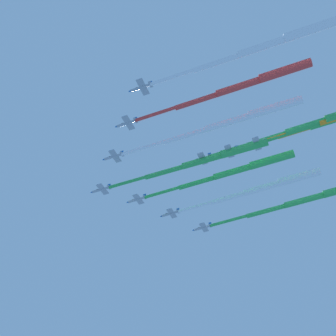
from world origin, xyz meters
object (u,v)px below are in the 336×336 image
at_px(jet_port_outer, 267,45).
at_px(jet_port_mid, 243,85).
at_px(jet_port_inner, 233,121).
at_px(jet_starboard_mid, 266,187).
at_px(jet_starboard_outer, 309,199).
at_px(jet_trail_port, 310,125).
at_px(jet_lead, 207,159).
at_px(jet_starboard_inner, 237,170).

bearing_deg(jet_port_outer, jet_port_mid, -51.89).
distance_m(jet_port_inner, jet_starboard_mid, 38.85).
bearing_deg(jet_starboard_outer, jet_starboard_mid, 31.97).
relative_size(jet_port_inner, jet_trail_port, 1.13).
height_order(jet_lead, jet_starboard_outer, jet_starboard_outer).
height_order(jet_lead, jet_starboard_mid, jet_starboard_mid).
relative_size(jet_port_inner, jet_port_outer, 1.06).
height_order(jet_starboard_inner, jet_starboard_outer, jet_starboard_inner).
bearing_deg(jet_port_inner, jet_starboard_outer, -118.54).
height_order(jet_port_inner, jet_starboard_mid, jet_port_inner).
height_order(jet_port_mid, jet_starboard_mid, jet_port_mid).
bearing_deg(jet_trail_port, jet_starboard_outer, -85.22).
distance_m(jet_port_mid, jet_starboard_mid, 52.54).
xyz_separation_m(jet_port_mid, jet_starboard_mid, (-1.62, -52.51, -0.89)).
bearing_deg(jet_starboard_outer, jet_trail_port, 94.78).
bearing_deg(jet_starboard_inner, jet_port_outer, 110.71).
distance_m(jet_lead, jet_starboard_outer, 53.94).
distance_m(jet_starboard_outer, jet_trail_port, 40.50).
bearing_deg(jet_starboard_mid, jet_port_outer, 98.02).
bearing_deg(jet_lead, jet_starboard_mid, -134.01).
height_order(jet_port_inner, jet_trail_port, jet_port_inner).
relative_size(jet_starboard_inner, jet_starboard_mid, 1.04).
distance_m(jet_starboard_mid, jet_trail_port, 36.20).
bearing_deg(jet_port_outer, jet_starboard_outer, -96.64).
distance_m(jet_port_inner, jet_starboard_inner, 26.03).
bearing_deg(jet_port_inner, jet_trail_port, -163.29).
height_order(jet_starboard_inner, jet_port_mid, jet_port_mid).
relative_size(jet_port_mid, jet_trail_port, 1.05).
height_order(jet_starboard_outer, jet_trail_port, jet_starboard_outer).
xyz_separation_m(jet_starboard_inner, jet_starboard_mid, (-11.22, -12.05, -0.65)).
xyz_separation_m(jet_port_inner, jet_starboard_inner, (2.79, -25.88, 0.24)).
bearing_deg(jet_port_inner, jet_port_outer, 121.90).
relative_size(jet_lead, jet_starboard_mid, 1.07).
distance_m(jet_starboard_inner, jet_port_mid, 41.59).
distance_m(jet_lead, jet_port_mid, 36.01).
xyz_separation_m(jet_starboard_mid, jet_trail_port, (-21.83, 28.84, -1.36)).
xyz_separation_m(jet_port_mid, jet_trail_port, (-23.45, -23.67, -2.25)).
xyz_separation_m(jet_lead, jet_starboard_outer, (-41.08, -34.93, 1.03)).
xyz_separation_m(jet_port_mid, jet_port_outer, (-10.99, 14.02, -0.50)).
xyz_separation_m(jet_starboard_outer, jet_trail_port, (-3.38, 40.36, -0.31)).
xyz_separation_m(jet_starboard_inner, jet_port_mid, (-9.60, 40.46, 0.24)).
bearing_deg(jet_starboard_inner, jet_lead, 44.91).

